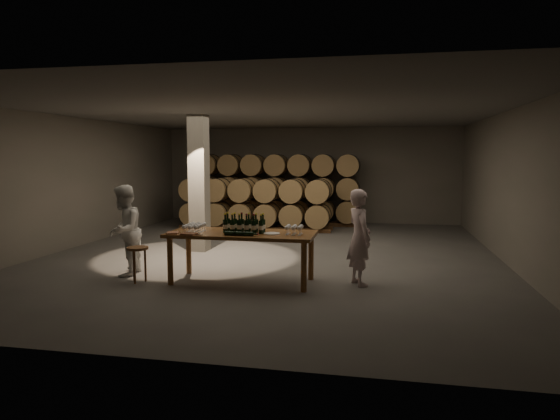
% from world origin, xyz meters
% --- Properties ---
extents(room, '(12.00, 12.00, 12.00)m').
position_xyz_m(room, '(-1.80, 0.20, 1.60)').
color(room, '#524F4C').
rests_on(room, ground).
extents(tasting_table, '(2.60, 1.10, 0.90)m').
position_xyz_m(tasting_table, '(0.00, -2.50, 0.80)').
color(tasting_table, brown).
rests_on(tasting_table, ground).
extents(barrel_stack_back, '(5.48, 0.95, 2.31)m').
position_xyz_m(barrel_stack_back, '(-0.96, 5.20, 1.20)').
color(barrel_stack_back, '#55341D').
rests_on(barrel_stack_back, ground).
extents(barrel_stack_front, '(4.70, 0.95, 1.57)m').
position_xyz_m(barrel_stack_front, '(-1.35, 3.80, 0.83)').
color(barrel_stack_front, '#55341D').
rests_on(barrel_stack_front, ground).
extents(bottle_cluster, '(0.74, 0.24, 0.34)m').
position_xyz_m(bottle_cluster, '(0.05, -2.51, 1.02)').
color(bottle_cluster, black).
rests_on(bottle_cluster, tasting_table).
extents(lying_bottles, '(0.59, 0.07, 0.07)m').
position_xyz_m(lying_bottles, '(0.07, -2.88, 0.94)').
color(lying_bottles, black).
rests_on(lying_bottles, tasting_table).
extents(glass_cluster_left, '(0.30, 0.52, 0.16)m').
position_xyz_m(glass_cluster_left, '(-0.83, -2.65, 1.01)').
color(glass_cluster_left, silver).
rests_on(glass_cluster_left, tasting_table).
extents(glass_cluster_right, '(0.30, 0.30, 0.16)m').
position_xyz_m(glass_cluster_right, '(0.95, -2.53, 1.02)').
color(glass_cluster_right, silver).
rests_on(glass_cluster_right, tasting_table).
extents(plate, '(0.28, 0.28, 0.02)m').
position_xyz_m(plate, '(0.56, -2.59, 0.91)').
color(plate, white).
rests_on(plate, tasting_table).
extents(notebook_near, '(0.27, 0.23, 0.03)m').
position_xyz_m(notebook_near, '(-0.82, -2.94, 0.92)').
color(notebook_near, brown).
rests_on(notebook_near, tasting_table).
extents(notebook_corner, '(0.26, 0.29, 0.02)m').
position_xyz_m(notebook_corner, '(-1.16, -2.86, 0.91)').
color(notebook_corner, brown).
rests_on(notebook_corner, tasting_table).
extents(pen, '(0.14, 0.03, 0.01)m').
position_xyz_m(pen, '(-0.64, -2.95, 0.91)').
color(pen, black).
rests_on(pen, tasting_table).
extents(stool, '(0.38, 0.38, 0.64)m').
position_xyz_m(stool, '(-1.83, -2.87, 0.52)').
color(stool, '#55341D').
rests_on(stool, ground).
extents(person_man, '(0.64, 0.73, 1.68)m').
position_xyz_m(person_man, '(2.05, -2.27, 0.84)').
color(person_man, beige).
rests_on(person_man, ground).
extents(person_woman, '(0.79, 0.93, 1.71)m').
position_xyz_m(person_woman, '(-2.31, -2.43, 0.86)').
color(person_woman, white).
rests_on(person_woman, ground).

